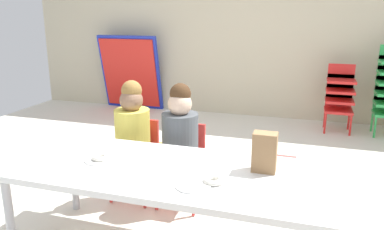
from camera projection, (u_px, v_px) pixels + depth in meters
The scene contains 12 objects.
ground_plane at pixel (201, 198), 2.98m from camera, with size 6.61×5.21×0.02m.
back_wall at pixel (257, 12), 5.01m from camera, with size 6.61×0.10×2.78m, color beige.
craft_table at pixel (169, 176), 2.14m from camera, with size 1.87×0.74×0.55m.
seated_child_near_camera at pixel (133, 130), 2.83m from camera, with size 0.33×0.33×0.92m.
seated_child_middle_seat at pixel (181, 134), 2.73m from camera, with size 0.32×0.31×0.92m.
kid_chair_red_stack at pixel (340, 94), 4.54m from camera, with size 0.32×0.30×0.80m.
folded_activity_table at pixel (131, 73), 5.56m from camera, with size 0.90×0.29×1.09m.
paper_bag_brown at pixel (265, 152), 2.07m from camera, with size 0.13×0.09×0.22m, color #9E754C.
paper_plate_near_edge at pixel (101, 160), 2.25m from camera, with size 0.18×0.18×0.01m, color white.
paper_plate_center_table at pixel (193, 186), 1.91m from camera, with size 0.18×0.18×0.01m, color white.
donut_powdered_on_plate at pixel (100, 157), 2.24m from camera, with size 0.10×0.10×0.03m, color white.
donut_powdered_loose at pixel (213, 180), 1.95m from camera, with size 0.11×0.11×0.03m, color white.
Camera 1 is at (0.74, -2.61, 1.40)m, focal length 35.67 mm.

